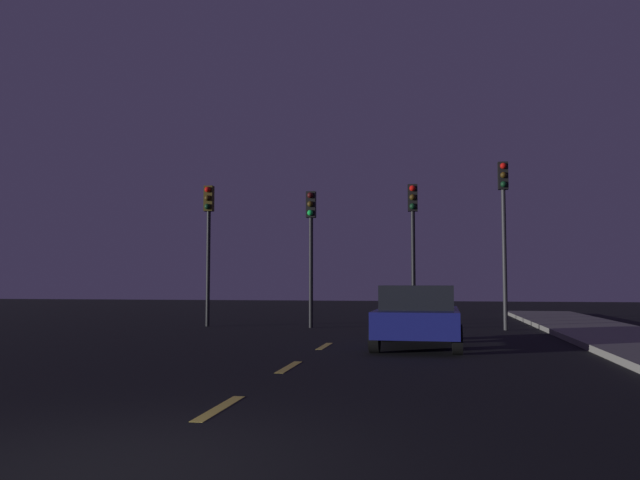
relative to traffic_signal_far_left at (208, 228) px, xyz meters
The scene contains 9 objects.
ground_plane 11.09m from the traffic_signal_far_left, 60.60° to the right, with size 80.00×80.00×0.00m, color black.
lane_stripe_second 14.94m from the traffic_signal_far_left, 69.15° to the right, with size 0.16×1.60×0.01m, color #EACC4C.
lane_stripe_third 11.59m from the traffic_signal_far_left, 62.12° to the right, with size 0.16×1.60×0.01m, color #EACC4C.
lane_stripe_fourth 8.63m from the traffic_signal_far_left, 49.14° to the right, with size 0.16×1.60×0.01m, color #EACC4C.
traffic_signal_far_left is the anchor object (origin of this frame).
traffic_signal_center_left 3.68m from the traffic_signal_far_left, ahead, with size 0.32×0.38×4.64m.
traffic_signal_center_right 7.13m from the traffic_signal_far_left, ahead, with size 0.32×0.38×4.79m.
traffic_signal_far_right 10.06m from the traffic_signal_far_left, ahead, with size 0.32×0.38×5.45m.
car_stopped_ahead 9.83m from the traffic_signal_far_left, 38.45° to the right, with size 2.05×3.87×1.47m.
Camera 1 is at (2.60, -4.92, 1.55)m, focal length 35.48 mm.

